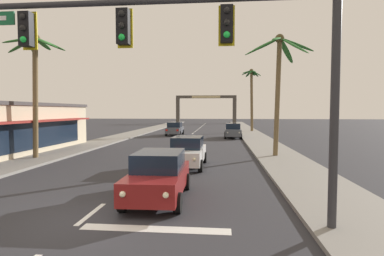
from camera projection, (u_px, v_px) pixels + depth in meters
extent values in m
plane|color=#2D2D33|center=(85.00, 218.00, 8.94)|extent=(220.00, 220.00, 0.00)
cube|color=gray|center=(264.00, 144.00, 28.06)|extent=(3.20, 110.00, 0.14)
cube|color=gray|center=(99.00, 143.00, 29.56)|extent=(3.20, 110.00, 0.14)
cube|color=silver|center=(91.00, 214.00, 9.35)|extent=(0.16, 2.00, 0.01)
cube|color=silver|center=(128.00, 185.00, 13.01)|extent=(0.16, 2.00, 0.01)
cube|color=silver|center=(149.00, 168.00, 16.67)|extent=(0.16, 2.00, 0.01)
cube|color=silver|center=(162.00, 158.00, 20.33)|extent=(0.16, 2.00, 0.01)
cube|color=silver|center=(171.00, 151.00, 23.99)|extent=(0.16, 2.00, 0.01)
cube|color=silver|center=(178.00, 146.00, 27.65)|extent=(0.16, 2.00, 0.01)
cube|color=silver|center=(183.00, 141.00, 31.31)|extent=(0.16, 2.00, 0.01)
cube|color=silver|center=(187.00, 138.00, 34.97)|extent=(0.16, 2.00, 0.01)
cube|color=silver|center=(190.00, 136.00, 38.63)|extent=(0.16, 2.00, 0.01)
cube|color=silver|center=(193.00, 133.00, 42.29)|extent=(0.16, 2.00, 0.01)
cube|color=silver|center=(195.00, 132.00, 45.95)|extent=(0.16, 2.00, 0.01)
cube|color=silver|center=(197.00, 130.00, 49.61)|extent=(0.16, 2.00, 0.01)
cube|color=silver|center=(199.00, 129.00, 53.27)|extent=(0.16, 2.00, 0.01)
cube|color=silver|center=(200.00, 128.00, 56.93)|extent=(0.16, 2.00, 0.01)
cube|color=silver|center=(202.00, 127.00, 60.59)|extent=(0.16, 2.00, 0.01)
cube|color=silver|center=(203.00, 126.00, 64.25)|extent=(0.16, 2.00, 0.01)
cube|color=silver|center=(204.00, 125.00, 67.91)|extent=(0.16, 2.00, 0.01)
cube|color=silver|center=(205.00, 124.00, 71.57)|extent=(0.16, 2.00, 0.01)
cube|color=silver|center=(205.00, 124.00, 75.23)|extent=(0.16, 2.00, 0.01)
cube|color=silver|center=(155.00, 229.00, 8.13)|extent=(4.00, 0.44, 0.01)
cylinder|color=#2D2D33|center=(335.00, 103.00, 7.73)|extent=(0.22, 0.22, 6.65)
cylinder|color=#2D2D33|center=(123.00, 2.00, 8.10)|extent=(10.86, 0.16, 0.16)
cube|color=black|center=(227.00, 24.00, 7.86)|extent=(0.32, 0.26, 0.92)
sphere|color=black|center=(227.00, 10.00, 7.70)|extent=(0.17, 0.17, 0.17)
sphere|color=black|center=(227.00, 22.00, 7.72)|extent=(0.17, 0.17, 0.17)
sphere|color=#1EE54C|center=(227.00, 35.00, 7.73)|extent=(0.17, 0.17, 0.17)
cube|color=yellow|center=(227.00, 26.00, 8.02)|extent=(0.42, 0.03, 1.04)
cube|color=black|center=(123.00, 27.00, 8.12)|extent=(0.32, 0.26, 0.92)
sphere|color=black|center=(121.00, 14.00, 7.96)|extent=(0.17, 0.17, 0.17)
sphere|color=black|center=(122.00, 25.00, 7.98)|extent=(0.17, 0.17, 0.17)
sphere|color=#1EE54C|center=(122.00, 37.00, 7.99)|extent=(0.17, 0.17, 0.17)
cube|color=yellow|center=(125.00, 28.00, 8.28)|extent=(0.42, 0.03, 1.04)
cube|color=black|center=(26.00, 29.00, 8.38)|extent=(0.32, 0.26, 0.92)
sphere|color=black|center=(23.00, 17.00, 8.22)|extent=(0.17, 0.17, 0.17)
sphere|color=black|center=(23.00, 28.00, 8.24)|extent=(0.17, 0.17, 0.17)
sphere|color=#1EE54C|center=(23.00, 39.00, 8.25)|extent=(0.17, 0.17, 0.17)
cube|color=yellow|center=(30.00, 31.00, 8.54)|extent=(0.42, 0.03, 1.04)
cube|color=maroon|center=(159.00, 180.00, 10.84)|extent=(1.83, 4.33, 0.72)
cube|color=black|center=(159.00, 160.00, 10.95)|extent=(1.63, 2.22, 0.64)
cylinder|color=black|center=(178.00, 203.00, 9.38)|extent=(0.23, 0.64, 0.64)
cylinder|color=black|center=(122.00, 202.00, 9.52)|extent=(0.23, 0.64, 0.64)
cylinder|color=black|center=(187.00, 182.00, 12.20)|extent=(0.23, 0.64, 0.64)
cylinder|color=black|center=(144.00, 181.00, 12.34)|extent=(0.23, 0.64, 0.64)
sphere|color=#F9EFC6|center=(166.00, 195.00, 8.63)|extent=(0.18, 0.18, 0.18)
sphere|color=#F9EFC6|center=(122.00, 194.00, 8.73)|extent=(0.18, 0.18, 0.18)
cube|color=red|center=(184.00, 167.00, 12.93)|extent=(0.24, 0.06, 0.20)
cube|color=red|center=(153.00, 166.00, 13.04)|extent=(0.24, 0.06, 0.20)
cube|color=silver|center=(187.00, 155.00, 17.16)|extent=(1.85, 4.33, 0.72)
cube|color=black|center=(188.00, 142.00, 17.27)|extent=(1.64, 2.23, 0.64)
cylinder|color=black|center=(200.00, 166.00, 15.67)|extent=(0.23, 0.64, 0.64)
cylinder|color=black|center=(167.00, 165.00, 15.88)|extent=(0.23, 0.64, 0.64)
cylinder|color=black|center=(205.00, 157.00, 18.49)|extent=(0.23, 0.64, 0.64)
cylinder|color=black|center=(176.00, 157.00, 18.69)|extent=(0.23, 0.64, 0.64)
sphere|color=#F9EFC6|center=(194.00, 160.00, 14.93)|extent=(0.18, 0.18, 0.18)
sphere|color=#F9EFC6|center=(169.00, 159.00, 15.08)|extent=(0.18, 0.18, 0.18)
cube|color=red|center=(202.00, 148.00, 19.22)|extent=(0.24, 0.06, 0.20)
cube|color=red|center=(181.00, 148.00, 19.37)|extent=(0.24, 0.06, 0.20)
cube|color=#4C515B|center=(175.00, 130.00, 39.21)|extent=(1.80, 4.32, 0.72)
cube|color=black|center=(175.00, 125.00, 39.03)|extent=(1.62, 2.21, 0.64)
cylinder|color=black|center=(170.00, 132.00, 40.73)|extent=(0.23, 0.64, 0.64)
cylinder|color=black|center=(183.00, 132.00, 40.55)|extent=(0.23, 0.64, 0.64)
cylinder|color=black|center=(166.00, 134.00, 37.92)|extent=(0.23, 0.64, 0.64)
cylinder|color=black|center=(180.00, 134.00, 37.73)|extent=(0.23, 0.64, 0.64)
sphere|color=#B2B2AD|center=(173.00, 128.00, 41.43)|extent=(0.18, 0.18, 0.18)
sphere|color=#B2B2AD|center=(182.00, 128.00, 41.30)|extent=(0.18, 0.18, 0.18)
cube|color=red|center=(167.00, 130.00, 37.13)|extent=(0.24, 0.06, 0.20)
cube|color=red|center=(177.00, 130.00, 36.99)|extent=(0.24, 0.06, 0.20)
cube|color=#4C515B|center=(233.00, 132.00, 35.25)|extent=(1.81, 4.32, 0.72)
cube|color=black|center=(233.00, 126.00, 35.36)|extent=(1.62, 2.22, 0.64)
cylinder|color=black|center=(241.00, 136.00, 33.77)|extent=(0.23, 0.64, 0.64)
cylinder|color=black|center=(225.00, 136.00, 33.95)|extent=(0.23, 0.64, 0.64)
cylinder|color=black|center=(240.00, 134.00, 36.59)|extent=(0.23, 0.64, 0.64)
cylinder|color=black|center=(225.00, 134.00, 36.77)|extent=(0.23, 0.64, 0.64)
sphere|color=#B2B2AD|center=(239.00, 133.00, 33.02)|extent=(0.18, 0.18, 0.18)
sphere|color=#B2B2AD|center=(228.00, 133.00, 33.16)|extent=(0.18, 0.18, 0.18)
cube|color=red|center=(238.00, 130.00, 37.32)|extent=(0.24, 0.06, 0.20)
cube|color=red|center=(227.00, 130.00, 37.46)|extent=(0.24, 0.06, 0.20)
cylinder|color=brown|center=(35.00, 100.00, 19.47)|extent=(0.51, 0.32, 7.60)
ellipsoid|color=#2D702D|center=(46.00, 43.00, 18.98)|extent=(1.84, 0.81, 0.87)
ellipsoid|color=#2D702D|center=(51.00, 44.00, 19.74)|extent=(1.68, 1.45, 0.76)
ellipsoid|color=#2D702D|center=(43.00, 44.00, 20.17)|extent=(0.48, 1.89, 0.55)
ellipsoid|color=#2D702D|center=(34.00, 46.00, 20.02)|extent=(1.40, 1.71, 0.79)
ellipsoid|color=#2D702D|center=(22.00, 45.00, 19.17)|extent=(1.74, 0.75, 1.09)
ellipsoid|color=#2D702D|center=(19.00, 40.00, 18.70)|extent=(1.62, 1.56, 0.68)
ellipsoid|color=#2D702D|center=(30.00, 42.00, 18.43)|extent=(0.79, 1.80, 0.97)
ellipsoid|color=#2D702D|center=(42.00, 41.00, 18.72)|extent=(1.76, 1.30, 0.78)
sphere|color=#4C4223|center=(35.00, 39.00, 19.24)|extent=(0.60, 0.60, 0.60)
cylinder|color=brown|center=(277.00, 99.00, 20.38)|extent=(0.49, 0.31, 7.81)
ellipsoid|color=#2D702D|center=(297.00, 45.00, 20.33)|extent=(2.48, 0.96, 0.94)
ellipsoid|color=#2D702D|center=(286.00, 51.00, 20.99)|extent=(1.58, 2.04, 1.51)
ellipsoid|color=#2D702D|center=(265.00, 45.00, 21.15)|extent=(2.00, 2.12, 0.68)
ellipsoid|color=#2D702D|center=(262.00, 47.00, 20.19)|extent=(2.37, 0.58, 1.24)
ellipsoid|color=#2D702D|center=(277.00, 39.00, 19.04)|extent=(1.18, 2.50, 0.76)
ellipsoid|color=#2D702D|center=(294.00, 45.00, 19.30)|extent=(1.79, 1.95, 1.45)
sphere|color=#4C4223|center=(280.00, 39.00, 20.15)|extent=(0.60, 0.60, 0.60)
cylinder|color=brown|center=(252.00, 102.00, 45.47)|extent=(0.56, 0.39, 8.94)
ellipsoid|color=#1E5123|center=(256.00, 73.00, 45.23)|extent=(1.54, 0.50, 0.91)
ellipsoid|color=#1E5123|center=(255.00, 74.00, 45.66)|extent=(1.42, 1.28, 0.92)
ellipsoid|color=#1E5123|center=(253.00, 73.00, 45.92)|extent=(0.98, 1.62, 0.74)
ellipsoid|color=#1E5123|center=(249.00, 74.00, 45.91)|extent=(1.09, 1.51, 0.93)
ellipsoid|color=#1E5123|center=(247.00, 73.00, 45.70)|extent=(1.59, 1.15, 0.66)
ellipsoid|color=#1E5123|center=(247.00, 72.00, 44.90)|extent=(1.59, 1.18, 0.60)
ellipsoid|color=#1E5123|center=(250.00, 72.00, 44.54)|extent=(0.82, 1.63, 0.76)
ellipsoid|color=#1E5123|center=(253.00, 71.00, 44.45)|extent=(0.83, 1.68, 0.55)
ellipsoid|color=#1E5123|center=(256.00, 73.00, 44.82)|extent=(1.50, 1.12, 0.93)
sphere|color=#4C4223|center=(251.00, 71.00, 45.23)|extent=(0.60, 0.60, 0.60)
cube|color=maroon|center=(31.00, 121.00, 20.02)|extent=(1.00, 15.65, 0.12)
cube|color=black|center=(25.00, 137.00, 20.12)|extent=(0.06, 14.73, 1.80)
cube|color=#423D38|center=(178.00, 111.00, 78.13)|extent=(0.90, 0.90, 6.27)
cube|color=#423D38|center=(235.00, 111.00, 76.77)|extent=(0.90, 0.90, 6.27)
cube|color=#423D38|center=(206.00, 97.00, 77.25)|extent=(15.17, 0.60, 0.70)
cube|color=tan|center=(206.00, 97.00, 76.94)|extent=(7.13, 0.08, 0.56)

